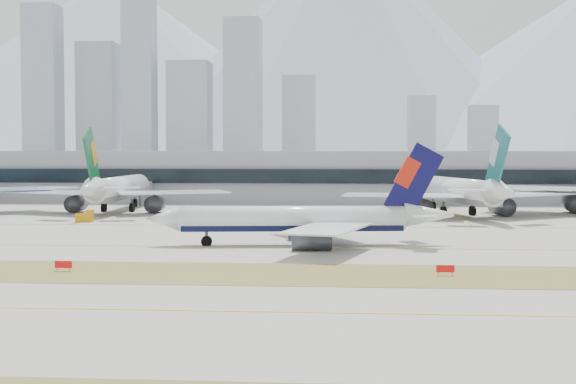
# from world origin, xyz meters

# --- Properties ---
(ground) EXTENTS (3000.00, 3000.00, 0.00)m
(ground) POSITION_xyz_m (0.00, 0.00, 0.00)
(ground) COLOR gray
(ground) RESTS_ON ground
(apron_markings) EXTENTS (360.00, 122.22, 0.06)m
(apron_markings) POSITION_xyz_m (0.00, -53.95, 0.02)
(apron_markings) COLOR olive
(apron_markings) RESTS_ON ground
(taxiing_airliner) EXTENTS (49.72, 42.96, 16.71)m
(taxiing_airliner) POSITION_xyz_m (4.99, -1.82, 4.03)
(taxiing_airliner) COLOR white
(taxiing_airliner) RESTS_ON ground
(widebody_eva) EXTENTS (57.90, 56.50, 20.64)m
(widebody_eva) POSITION_xyz_m (-44.75, 63.16, 5.49)
(widebody_eva) COLOR white
(widebody_eva) RESTS_ON ground
(widebody_cathay) EXTENTS (56.70, 56.55, 20.83)m
(widebody_cathay) POSITION_xyz_m (37.76, 58.01, 5.54)
(widebody_cathay) COLOR white
(widebody_cathay) RESTS_ON ground
(terminal) EXTENTS (280.00, 43.10, 15.00)m
(terminal) POSITION_xyz_m (0.00, 114.84, 7.50)
(terminal) COLOR gray
(terminal) RESTS_ON ground
(hold_sign_left) EXTENTS (2.20, 0.15, 1.35)m
(hold_sign_left) POSITION_xyz_m (-23.53, -32.00, 0.88)
(hold_sign_left) COLOR red
(hold_sign_left) RESTS_ON ground
(hold_sign_right) EXTENTS (2.20, 0.15, 1.35)m
(hold_sign_right) POSITION_xyz_m (23.91, -32.00, 0.88)
(hold_sign_right) COLOR red
(hold_sign_right) RESTS_ON ground
(gse_b) EXTENTS (3.55, 2.00, 2.60)m
(gse_b) POSITION_xyz_m (-43.73, 36.50, 1.05)
(gse_b) COLOR orange
(gse_b) RESTS_ON ground
(gse_extra) EXTENTS (3.55, 2.00, 2.60)m
(gse_extra) POSITION_xyz_m (28.12, 44.14, 1.05)
(gse_extra) COLOR orange
(gse_extra) RESTS_ON ground
(gse_c) EXTENTS (3.55, 2.00, 2.60)m
(gse_c) POSITION_xyz_m (13.51, 42.30, 1.05)
(gse_c) COLOR orange
(gse_c) RESTS_ON ground
(city_skyline) EXTENTS (342.00, 49.80, 140.00)m
(city_skyline) POSITION_xyz_m (-106.76, 453.42, 49.80)
(city_skyline) COLOR #959BA9
(city_skyline) RESTS_ON ground
(mountain_ridge) EXTENTS (2830.00, 1120.00, 470.00)m
(mountain_ridge) POSITION_xyz_m (33.00, 1404.14, 181.85)
(mountain_ridge) COLOR #9EA8B7
(mountain_ridge) RESTS_ON ground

